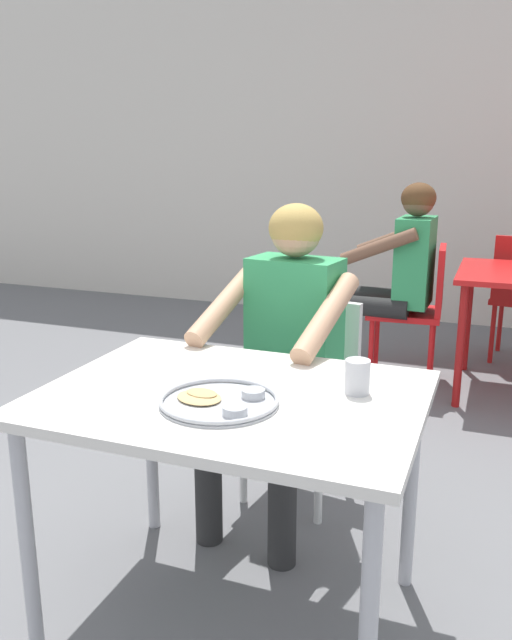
# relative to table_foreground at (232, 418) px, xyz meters

# --- Properties ---
(ground_plane) EXTENTS (12.00, 12.00, 0.05)m
(ground_plane) POSITION_rel_table_foreground_xyz_m (-0.06, 0.04, -0.68)
(ground_plane) COLOR slate
(back_wall) EXTENTS (12.00, 0.12, 3.40)m
(back_wall) POSITION_rel_table_foreground_xyz_m (-0.06, 4.00, 1.04)
(back_wall) COLOR silver
(back_wall) RESTS_ON ground
(table_foreground) EXTENTS (1.08, 0.81, 0.74)m
(table_foreground) POSITION_rel_table_foreground_xyz_m (0.00, 0.00, 0.00)
(table_foreground) COLOR silver
(table_foreground) RESTS_ON ground
(thali_tray) EXTENTS (0.33, 0.33, 0.03)m
(thali_tray) POSITION_rel_table_foreground_xyz_m (0.01, -0.10, 0.09)
(thali_tray) COLOR #B7BABF
(thali_tray) RESTS_ON table_foreground
(drinking_cup) EXTENTS (0.07, 0.07, 0.10)m
(drinking_cup) POSITION_rel_table_foreground_xyz_m (0.33, 0.12, 0.13)
(drinking_cup) COLOR silver
(drinking_cup) RESTS_ON table_foreground
(chair_foreground) EXTENTS (0.46, 0.43, 0.81)m
(chair_foreground) POSITION_rel_table_foreground_xyz_m (-0.03, 0.83, -0.18)
(chair_foreground) COLOR silver
(chair_foreground) RESTS_ON ground
(diner_foreground) EXTENTS (0.54, 0.59, 1.22)m
(diner_foreground) POSITION_rel_table_foreground_xyz_m (-0.05, 0.62, 0.06)
(diner_foreground) COLOR #292929
(diner_foreground) RESTS_ON ground
(chair_red_left) EXTENTS (0.47, 0.41, 0.85)m
(chair_red_left) POSITION_rel_table_foreground_xyz_m (0.23, 2.41, -0.17)
(chair_red_left) COLOR red
(chair_red_left) RESTS_ON ground
(patron_background) EXTENTS (0.56, 0.50, 1.23)m
(patron_background) POSITION_rel_table_foreground_xyz_m (0.11, 2.37, 0.07)
(patron_background) COLOR black
(patron_background) RESTS_ON ground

